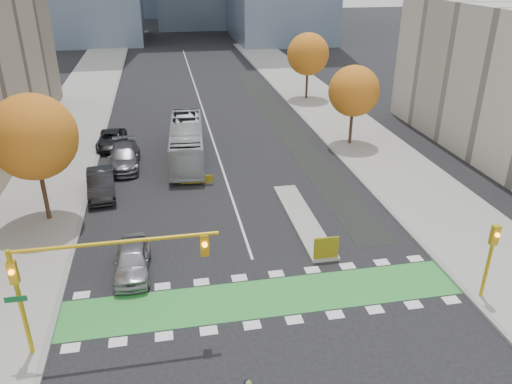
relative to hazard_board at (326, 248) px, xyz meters
name	(u,v)px	position (x,y,z in m)	size (l,w,h in m)	color
ground	(271,317)	(-4.00, -4.20, -0.80)	(300.00, 300.00, 0.00)	black
sidewalk_west	(48,173)	(-17.50, 15.80, -0.73)	(7.00, 120.00, 0.15)	gray
sidewalk_east	(374,150)	(9.50, 15.80, -0.73)	(7.00, 120.00, 0.15)	gray
curb_west	(95,170)	(-14.00, 15.80, -0.73)	(0.30, 120.00, 0.16)	gray
curb_east	(336,153)	(6.00, 15.80, -0.73)	(0.30, 120.00, 0.16)	gray
bike_crossing	(265,298)	(-4.00, -2.70, -0.79)	(20.00, 3.00, 0.01)	#2D8A35
centre_line	(200,100)	(-4.00, 35.80, -0.80)	(0.15, 70.00, 0.01)	silver
bike_lane_paint	(281,121)	(3.50, 25.80, -0.80)	(2.50, 50.00, 0.01)	black
median_island	(302,219)	(0.00, 4.80, -0.72)	(1.60, 10.00, 0.16)	gray
hazard_board	(326,248)	(0.00, 0.00, 0.00)	(1.40, 0.12, 1.30)	yellow
tree_west	(33,137)	(-16.00, 7.80, 4.82)	(5.20, 5.20, 8.22)	#332114
tree_east_near	(354,91)	(8.00, 17.80, 4.06)	(4.40, 4.40, 7.08)	#332114
tree_east_far	(308,54)	(8.50, 33.80, 4.44)	(4.80, 4.80, 7.65)	#332114
traffic_signal_west	(82,269)	(-11.93, -4.71, 3.23)	(8.53, 0.56, 5.20)	#BF9914
traffic_signal_east	(491,251)	(6.50, -4.71, 1.93)	(0.35, 0.43, 4.10)	#BF9914
bus	(187,142)	(-6.59, 16.83, 0.75)	(2.61, 11.14, 3.10)	#ABB1B2
parked_car_a	(132,260)	(-10.50, 0.80, -0.02)	(1.85, 4.59, 1.56)	gray
parked_car_b	(101,183)	(-13.00, 11.12, 0.06)	(1.81, 5.20, 1.71)	black
parked_car_c	(124,157)	(-11.66, 16.12, 0.05)	(2.39, 5.88, 1.71)	#525157
parked_car_d	(112,139)	(-13.00, 21.12, -0.10)	(2.32, 5.04, 1.40)	black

